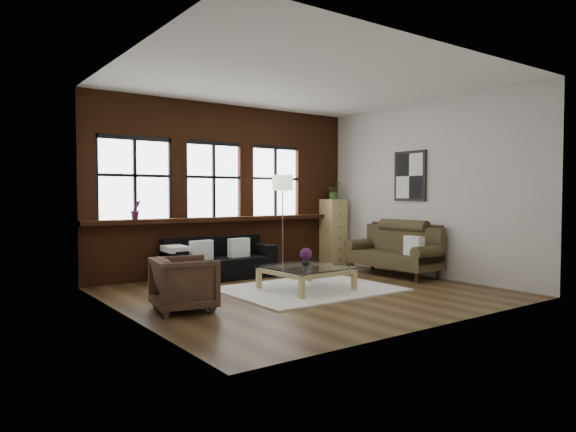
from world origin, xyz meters
TOP-DOWN VIEW (x-y plane):
  - floor at (0.00, 0.00)m, footprint 5.50×5.50m
  - ceiling at (0.00, 0.00)m, footprint 5.50×5.50m
  - wall_back at (0.00, 2.50)m, footprint 5.50×0.00m
  - wall_front at (0.00, -2.50)m, footprint 5.50×0.00m
  - wall_left at (-2.75, 0.00)m, footprint 0.00×5.00m
  - wall_right at (2.75, 0.00)m, footprint 0.00×5.00m
  - brick_backwall at (0.00, 2.44)m, footprint 5.50×0.12m
  - sill_ledge at (0.00, 2.35)m, footprint 5.50×0.30m
  - window_left at (-1.80, 2.45)m, footprint 1.38×0.10m
  - window_mid at (-0.30, 2.45)m, footprint 1.38×0.10m
  - window_right at (1.10, 2.45)m, footprint 1.38×0.10m
  - wall_poster at (2.72, 0.30)m, footprint 0.05×0.74m
  - shag_rug at (0.16, 0.11)m, footprint 2.56×2.02m
  - dark_sofa at (-0.45, 1.90)m, footprint 1.96×0.79m
  - pillow_a at (-0.87, 1.80)m, footprint 0.41×0.17m
  - pillow_b at (-0.13, 1.80)m, footprint 0.41×0.17m
  - vintage_settee at (2.30, 0.33)m, footprint 0.82×1.85m
  - pillow_settee at (2.22, -0.23)m, footprint 0.17×0.39m
  - armchair at (-2.05, -0.09)m, footprint 0.89×0.87m
  - coffee_table at (0.08, 0.09)m, footprint 1.23×1.23m
  - vase at (0.08, 0.09)m, footprint 0.18×0.18m
  - flowers at (0.08, 0.09)m, footprint 0.19×0.19m
  - drawer_chest at (2.43, 2.16)m, footprint 0.43×0.43m
  - potted_plant_top at (2.43, 2.16)m, footprint 0.38×0.34m
  - floor_lamp at (0.97, 1.98)m, footprint 0.40×0.40m
  - sill_plant at (-1.82, 2.32)m, footprint 0.21×0.19m

SIDE VIEW (x-z plane):
  - floor at x=0.00m, z-range 0.00..0.00m
  - shag_rug at x=0.16m, z-range 0.00..0.03m
  - coffee_table at x=0.08m, z-range -0.01..0.38m
  - armchair at x=-2.05m, z-range 0.00..0.70m
  - dark_sofa at x=-0.45m, z-range 0.00..0.71m
  - vase at x=0.08m, z-range 0.38..0.54m
  - vintage_settee at x=2.30m, z-range 0.00..0.99m
  - pillow_a at x=-0.87m, z-range 0.37..0.71m
  - pillow_b at x=-0.13m, z-range 0.37..0.71m
  - flowers at x=0.08m, z-range 0.48..0.67m
  - pillow_settee at x=2.22m, z-range 0.43..0.77m
  - drawer_chest at x=2.43m, z-range 0.00..1.40m
  - floor_lamp at x=0.97m, z-range 0.00..2.03m
  - sill_ledge at x=0.00m, z-range 1.00..1.08m
  - sill_plant at x=-1.82m, z-range 1.08..1.41m
  - potted_plant_top at x=2.43m, z-range 1.40..1.76m
  - wall_back at x=0.00m, z-range -1.15..4.35m
  - wall_front at x=0.00m, z-range -1.15..4.35m
  - wall_left at x=-2.75m, z-range -0.90..4.10m
  - wall_right at x=2.75m, z-range -0.90..4.10m
  - brick_backwall at x=0.00m, z-range 0.00..3.20m
  - window_left at x=-1.80m, z-range 1.00..2.50m
  - window_mid at x=-0.30m, z-range 1.00..2.50m
  - window_right at x=1.10m, z-range 1.00..2.50m
  - wall_poster at x=2.72m, z-range 1.38..2.32m
  - ceiling at x=0.00m, z-range 3.20..3.20m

